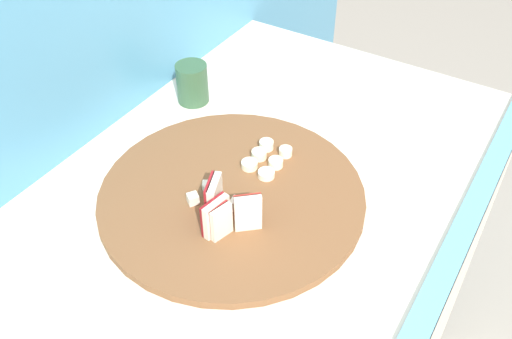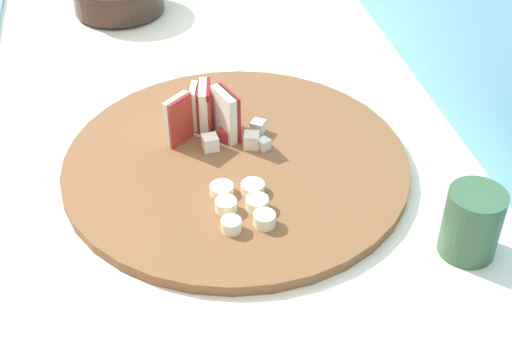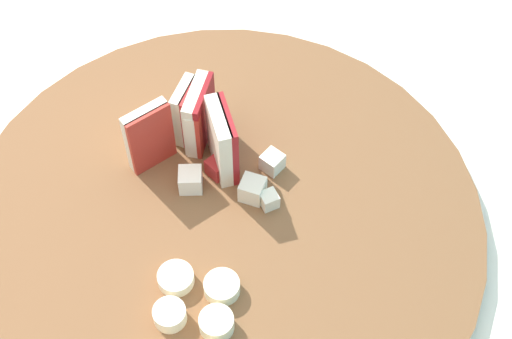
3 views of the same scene
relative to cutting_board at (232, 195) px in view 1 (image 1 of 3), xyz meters
The scene contains 6 objects.
tile_backsplash 0.39m from the cutting_board, 106.58° to the left, with size 2.40×0.04×1.51m, color #4C8EB2.
cutting_board is the anchor object (origin of this frame).
apple_wedge_fan 0.08m from the cutting_board, 157.77° to the right, with size 0.08×0.10×0.07m.
apple_dice_pile 0.04m from the cutting_board, 163.64° to the left, with size 0.06×0.09×0.02m.
banana_slice_rows 0.10m from the cutting_board, ahead, with size 0.09×0.07×0.02m.
small_jar 0.30m from the cutting_board, 48.50° to the left, with size 0.06×0.06×0.08m, color #335638.
Camera 1 is at (-0.46, -0.36, 1.58)m, focal length 39.82 mm.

